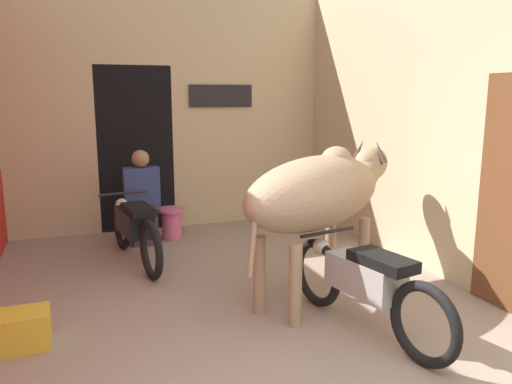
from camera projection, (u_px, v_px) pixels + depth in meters
The scene contains 8 objects.
wall_back_with_doorway at pixel (155, 124), 7.29m from camera, with size 4.52×0.93×3.42m.
wall_right_with_door at pixel (423, 116), 5.54m from camera, with size 0.22×4.94×3.42m.
cow at pixel (322, 192), 4.64m from camera, with size 2.19×1.55×1.45m.
motorcycle_near at pixel (364, 283), 4.02m from camera, with size 0.60×1.83×0.74m.
motorcycle_far at pixel (135, 227), 5.71m from camera, with size 0.58×1.84×0.75m.
shopkeeper_seated at pixel (142, 195), 6.45m from camera, with size 0.45×0.34×1.22m.
plastic_stool at pixel (172, 222), 6.73m from camera, with size 0.38×0.38×0.42m.
crate at pixel (20, 330), 3.81m from camera, with size 0.44×0.32×0.28m.
Camera 1 is at (-1.32, -2.21, 1.90)m, focal length 35.00 mm.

